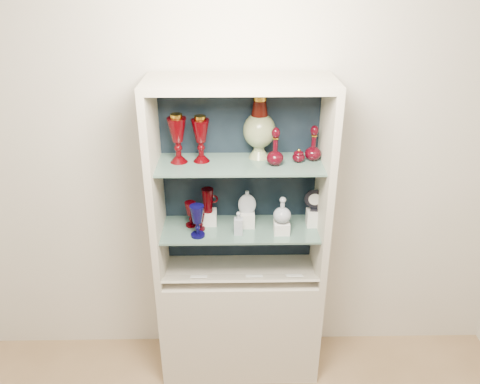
{
  "coord_description": "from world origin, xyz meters",
  "views": [
    {
      "loc": [
        -0.04,
        -0.86,
        2.47
      ],
      "look_at": [
        0.0,
        1.53,
        1.3
      ],
      "focal_mm": 35.0,
      "sensor_mm": 36.0,
      "label": 1
    }
  ],
  "objects_px": {
    "pedestal_lamp_left": "(178,139)",
    "flat_flask": "(247,201)",
    "cobalt_goblet": "(197,221)",
    "ruby_pitcher": "(208,200)",
    "enamel_urn": "(259,126)",
    "ruby_goblet_small": "(201,222)",
    "clear_square_bottle": "(239,223)",
    "ruby_goblet_tall": "(191,214)",
    "pedestal_lamp_right": "(201,139)",
    "cameo_medallion": "(315,200)",
    "ruby_decanter_a": "(275,144)",
    "clear_round_decanter": "(282,210)",
    "lidded_bowl": "(299,155)",
    "ruby_decanter_b": "(314,142)"
  },
  "relations": [
    {
      "from": "lidded_bowl",
      "to": "clear_square_bottle",
      "type": "relative_size",
      "value": 0.55
    },
    {
      "from": "ruby_pitcher",
      "to": "ruby_goblet_tall",
      "type": "bearing_deg",
      "value": -165.65
    },
    {
      "from": "ruby_decanter_a",
      "to": "pedestal_lamp_right",
      "type": "bearing_deg",
      "value": 171.0
    },
    {
      "from": "cobalt_goblet",
      "to": "flat_flask",
      "type": "height_order",
      "value": "flat_flask"
    },
    {
      "from": "lidded_bowl",
      "to": "flat_flask",
      "type": "bearing_deg",
      "value": 176.69
    },
    {
      "from": "clear_round_decanter",
      "to": "cobalt_goblet",
      "type": "bearing_deg",
      "value": -176.5
    },
    {
      "from": "ruby_decanter_a",
      "to": "cobalt_goblet",
      "type": "xyz_separation_m",
      "value": [
        -0.44,
        -0.05,
        -0.44
      ]
    },
    {
      "from": "lidded_bowl",
      "to": "ruby_pitcher",
      "type": "height_order",
      "value": "lidded_bowl"
    },
    {
      "from": "ruby_decanter_b",
      "to": "ruby_pitcher",
      "type": "relative_size",
      "value": 1.44
    },
    {
      "from": "cobalt_goblet",
      "to": "clear_round_decanter",
      "type": "xyz_separation_m",
      "value": [
        0.49,
        0.03,
        0.05
      ]
    },
    {
      "from": "ruby_goblet_tall",
      "to": "flat_flask",
      "type": "height_order",
      "value": "flat_flask"
    },
    {
      "from": "lidded_bowl",
      "to": "cobalt_goblet",
      "type": "height_order",
      "value": "lidded_bowl"
    },
    {
      "from": "ruby_decanter_a",
      "to": "cameo_medallion",
      "type": "distance_m",
      "value": 0.45
    },
    {
      "from": "cameo_medallion",
      "to": "clear_square_bottle",
      "type": "bearing_deg",
      "value": -163.39
    },
    {
      "from": "ruby_goblet_tall",
      "to": "ruby_goblet_small",
      "type": "height_order",
      "value": "ruby_goblet_tall"
    },
    {
      "from": "enamel_urn",
      "to": "ruby_goblet_tall",
      "type": "relative_size",
      "value": 2.36
    },
    {
      "from": "pedestal_lamp_left",
      "to": "pedestal_lamp_right",
      "type": "bearing_deg",
      "value": 4.89
    },
    {
      "from": "pedestal_lamp_right",
      "to": "ruby_goblet_tall",
      "type": "distance_m",
      "value": 0.48
    },
    {
      "from": "cobalt_goblet",
      "to": "ruby_pitcher",
      "type": "height_order",
      "value": "ruby_pitcher"
    },
    {
      "from": "lidded_bowl",
      "to": "clear_round_decanter",
      "type": "xyz_separation_m",
      "value": [
        -0.09,
        -0.07,
        -0.31
      ]
    },
    {
      "from": "pedestal_lamp_left",
      "to": "ruby_decanter_b",
      "type": "relative_size",
      "value": 1.28
    },
    {
      "from": "enamel_urn",
      "to": "ruby_decanter_b",
      "type": "height_order",
      "value": "enamel_urn"
    },
    {
      "from": "cobalt_goblet",
      "to": "pedestal_lamp_left",
      "type": "bearing_deg",
      "value": 131.7
    },
    {
      "from": "pedestal_lamp_left",
      "to": "flat_flask",
      "type": "distance_m",
      "value": 0.55
    },
    {
      "from": "ruby_goblet_tall",
      "to": "ruby_pitcher",
      "type": "relative_size",
      "value": 1.06
    },
    {
      "from": "lidded_bowl",
      "to": "cameo_medallion",
      "type": "distance_m",
      "value": 0.31
    },
    {
      "from": "lidded_bowl",
      "to": "cameo_medallion",
      "type": "height_order",
      "value": "lidded_bowl"
    },
    {
      "from": "enamel_urn",
      "to": "clear_round_decanter",
      "type": "height_order",
      "value": "enamel_urn"
    },
    {
      "from": "ruby_decanter_a",
      "to": "cameo_medallion",
      "type": "xyz_separation_m",
      "value": [
        0.25,
        0.06,
        -0.37
      ]
    },
    {
      "from": "pedestal_lamp_right",
      "to": "ruby_decanter_b",
      "type": "xyz_separation_m",
      "value": [
        0.63,
        0.0,
        -0.02
      ]
    },
    {
      "from": "ruby_decanter_b",
      "to": "ruby_pitcher",
      "type": "bearing_deg",
      "value": 177.33
    },
    {
      "from": "clear_round_decanter",
      "to": "cameo_medallion",
      "type": "height_order",
      "value": "cameo_medallion"
    },
    {
      "from": "lidded_bowl",
      "to": "ruby_pitcher",
      "type": "relative_size",
      "value": 0.53
    },
    {
      "from": "pedestal_lamp_right",
      "to": "clear_square_bottle",
      "type": "distance_m",
      "value": 0.53
    },
    {
      "from": "ruby_decanter_a",
      "to": "enamel_urn",
      "type": "bearing_deg",
      "value": 124.67
    },
    {
      "from": "pedestal_lamp_left",
      "to": "clear_round_decanter",
      "type": "relative_size",
      "value": 1.78
    },
    {
      "from": "ruby_decanter_b",
      "to": "lidded_bowl",
      "type": "relative_size",
      "value": 2.7
    },
    {
      "from": "cobalt_goblet",
      "to": "clear_square_bottle",
      "type": "xyz_separation_m",
      "value": [
        0.24,
        0.02,
        -0.03
      ]
    },
    {
      "from": "ruby_goblet_small",
      "to": "clear_square_bottle",
      "type": "bearing_deg",
      "value": -12.64
    },
    {
      "from": "lidded_bowl",
      "to": "cobalt_goblet",
      "type": "relative_size",
      "value": 0.41
    },
    {
      "from": "enamel_urn",
      "to": "clear_round_decanter",
      "type": "bearing_deg",
      "value": -47.05
    },
    {
      "from": "ruby_goblet_tall",
      "to": "cameo_medallion",
      "type": "xyz_separation_m",
      "value": [
        0.73,
        -0.01,
        0.09
      ]
    },
    {
      "from": "lidded_bowl",
      "to": "cameo_medallion",
      "type": "relative_size",
      "value": 0.56
    },
    {
      "from": "pedestal_lamp_right",
      "to": "lidded_bowl",
      "type": "distance_m",
      "value": 0.55
    },
    {
      "from": "ruby_decanter_a",
      "to": "lidded_bowl",
      "type": "relative_size",
      "value": 3.02
    },
    {
      "from": "pedestal_lamp_right",
      "to": "ruby_pitcher",
      "type": "height_order",
      "value": "pedestal_lamp_right"
    },
    {
      "from": "ruby_pitcher",
      "to": "enamel_urn",
      "type": "bearing_deg",
      "value": 2.22
    },
    {
      "from": "flat_flask",
      "to": "ruby_goblet_small",
      "type": "bearing_deg",
      "value": -170.71
    },
    {
      "from": "ruby_goblet_tall",
      "to": "pedestal_lamp_right",
      "type": "bearing_deg",
      "value": 0.03
    },
    {
      "from": "ruby_goblet_tall",
      "to": "clear_round_decanter",
      "type": "bearing_deg",
      "value": -9.42
    }
  ]
}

